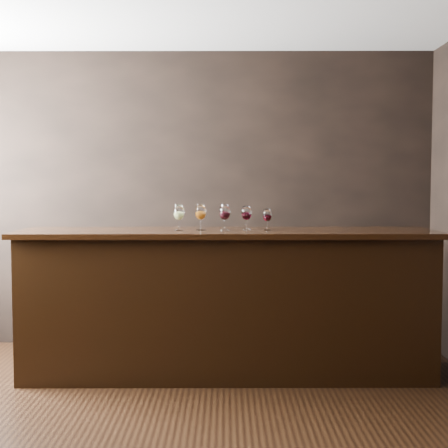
{
  "coord_description": "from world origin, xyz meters",
  "views": [
    {
      "loc": [
        0.54,
        -3.72,
        1.55
      ],
      "look_at": [
        0.52,
        1.26,
        1.23
      ],
      "focal_mm": 50.0,
      "sensor_mm": 36.0,
      "label": 1
    }
  ],
  "objects_px": {
    "bar_counter": "(227,305)",
    "glass_amber": "(201,213)",
    "back_bar_shelf": "(158,307)",
    "glass_white": "(179,213)",
    "glass_red_c": "(267,216)",
    "glass_red_a": "(225,213)",
    "glass_red_b": "(246,214)"
  },
  "relations": [
    {
      "from": "back_bar_shelf",
      "to": "glass_white",
      "type": "height_order",
      "value": "glass_white"
    },
    {
      "from": "glass_red_a",
      "to": "glass_red_c",
      "type": "relative_size",
      "value": 1.2
    },
    {
      "from": "glass_red_b",
      "to": "glass_red_c",
      "type": "distance_m",
      "value": 0.17
    },
    {
      "from": "back_bar_shelf",
      "to": "glass_red_a",
      "type": "height_order",
      "value": "glass_red_a"
    },
    {
      "from": "glass_red_b",
      "to": "glass_white",
      "type": "bearing_deg",
      "value": -173.68
    },
    {
      "from": "bar_counter",
      "to": "glass_red_c",
      "type": "distance_m",
      "value": 0.79
    },
    {
      "from": "back_bar_shelf",
      "to": "glass_red_a",
      "type": "relative_size",
      "value": 10.43
    },
    {
      "from": "bar_counter",
      "to": "glass_red_a",
      "type": "xyz_separation_m",
      "value": [
        -0.02,
        -0.02,
        0.75
      ]
    },
    {
      "from": "bar_counter",
      "to": "glass_red_c",
      "type": "relative_size",
      "value": 18.56
    },
    {
      "from": "glass_white",
      "to": "glass_amber",
      "type": "relative_size",
      "value": 0.99
    },
    {
      "from": "glass_amber",
      "to": "glass_red_a",
      "type": "bearing_deg",
      "value": -10.17
    },
    {
      "from": "bar_counter",
      "to": "back_bar_shelf",
      "type": "relative_size",
      "value": 1.48
    },
    {
      "from": "back_bar_shelf",
      "to": "glass_red_c",
      "type": "xyz_separation_m",
      "value": [
        0.97,
        -0.77,
        0.9
      ]
    },
    {
      "from": "glass_red_c",
      "to": "back_bar_shelf",
      "type": "bearing_deg",
      "value": 141.62
    },
    {
      "from": "glass_amber",
      "to": "glass_red_c",
      "type": "relative_size",
      "value": 1.2
    },
    {
      "from": "glass_white",
      "to": "glass_red_a",
      "type": "relative_size",
      "value": 0.99
    },
    {
      "from": "glass_red_b",
      "to": "glass_amber",
      "type": "bearing_deg",
      "value": -176.71
    },
    {
      "from": "glass_amber",
      "to": "glass_red_a",
      "type": "distance_m",
      "value": 0.2
    },
    {
      "from": "glass_white",
      "to": "glass_red_b",
      "type": "xyz_separation_m",
      "value": [
        0.54,
        0.06,
        -0.01
      ]
    },
    {
      "from": "glass_red_b",
      "to": "glass_red_c",
      "type": "bearing_deg",
      "value": -10.88
    },
    {
      "from": "glass_red_a",
      "to": "glass_red_c",
      "type": "xyz_separation_m",
      "value": [
        0.34,
        0.02,
        -0.02
      ]
    },
    {
      "from": "back_bar_shelf",
      "to": "glass_red_b",
      "type": "xyz_separation_m",
      "value": [
        0.8,
        -0.74,
        0.91
      ]
    },
    {
      "from": "glass_white",
      "to": "glass_amber",
      "type": "height_order",
      "value": "glass_amber"
    },
    {
      "from": "bar_counter",
      "to": "glass_amber",
      "type": "xyz_separation_m",
      "value": [
        -0.21,
        0.02,
        0.75
      ]
    },
    {
      "from": "back_bar_shelf",
      "to": "glass_amber",
      "type": "height_order",
      "value": "glass_amber"
    },
    {
      "from": "back_bar_shelf",
      "to": "glass_amber",
      "type": "distance_m",
      "value": 1.27
    },
    {
      "from": "glass_white",
      "to": "glass_red_b",
      "type": "distance_m",
      "value": 0.54
    },
    {
      "from": "bar_counter",
      "to": "glass_white",
      "type": "relative_size",
      "value": 15.66
    },
    {
      "from": "glass_white",
      "to": "glass_red_c",
      "type": "relative_size",
      "value": 1.18
    },
    {
      "from": "glass_white",
      "to": "glass_amber",
      "type": "bearing_deg",
      "value": 12.7
    },
    {
      "from": "bar_counter",
      "to": "glass_amber",
      "type": "distance_m",
      "value": 0.78
    },
    {
      "from": "glass_white",
      "to": "back_bar_shelf",
      "type": "bearing_deg",
      "value": 108.28
    }
  ]
}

